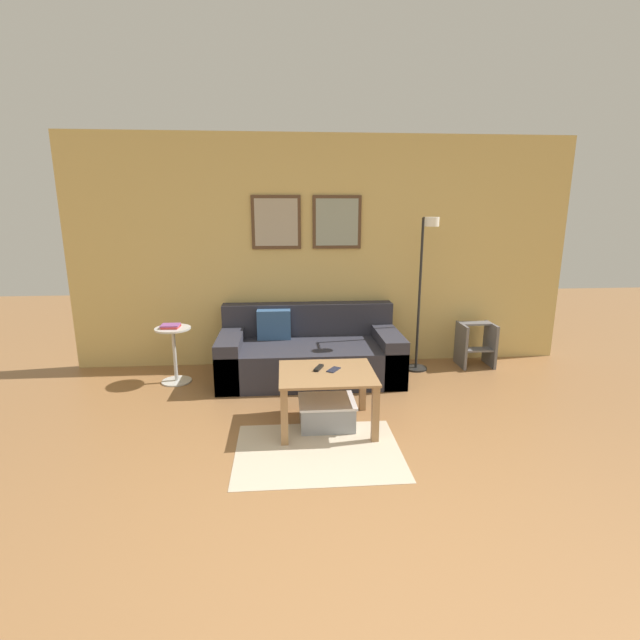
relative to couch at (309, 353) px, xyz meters
The scene contains 12 objects.
ground_plane 2.91m from the couch, 86.06° to the right, with size 16.00×16.00×0.00m, color olive.
wall_back 1.15m from the couch, 68.39° to the left, with size 5.60×0.09×2.55m.
area_rug 1.63m from the couch, 90.88° to the right, with size 1.23×0.93×0.01m, color #C1B299.
couch is the anchor object (origin of this frame).
coffee_table 1.20m from the couch, 86.27° to the right, with size 0.78×0.66×0.47m.
storage_bin 1.20m from the couch, 86.20° to the right, with size 0.46×0.39×0.23m.
floor_lamp 1.40m from the couch, ahead, with size 0.25×0.49×1.68m.
side_table 1.40m from the couch, behind, with size 0.36×0.36×0.59m.
book_stack 1.46m from the couch, behind, with size 0.18×0.17×0.03m.
remote_control 1.13m from the couch, 89.10° to the right, with size 0.04×0.15×0.02m, color black.
cell_phone 1.18m from the couch, 83.15° to the right, with size 0.07×0.14×0.01m, color #1E2338.
step_stool 1.93m from the couch, ahead, with size 0.38×0.34×0.50m.
Camera 1 is at (-0.46, -1.84, 1.77)m, focal length 26.00 mm.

